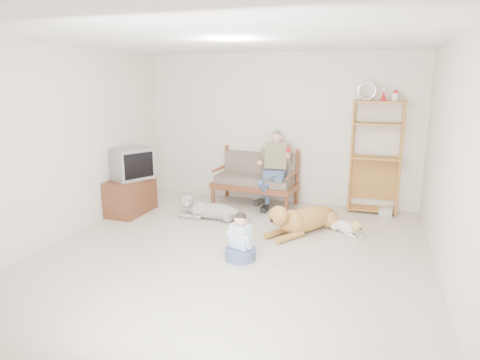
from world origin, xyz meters
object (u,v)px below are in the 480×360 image
(golden_retriever, at_px, (302,219))
(tv_stand, at_px, (131,196))
(loveseat, at_px, (256,178))
(etagere, at_px, (375,156))

(golden_retriever, bearing_deg, tv_stand, -147.87)
(tv_stand, bearing_deg, loveseat, 34.24)
(loveseat, bearing_deg, etagere, 9.20)
(etagere, height_order, golden_retriever, etagere)
(etagere, relative_size, golden_retriever, 1.52)
(etagere, bearing_deg, loveseat, -176.71)
(etagere, xyz_separation_m, golden_retriever, (-0.98, -1.38, -0.77))
(etagere, distance_m, tv_stand, 4.21)
(etagere, relative_size, tv_stand, 2.42)
(tv_stand, height_order, golden_retriever, tv_stand)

